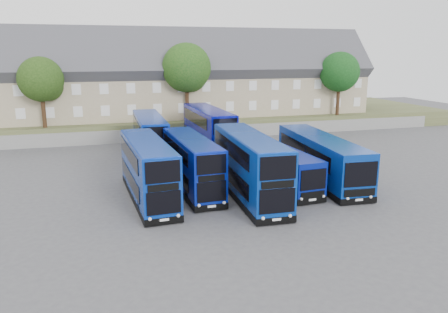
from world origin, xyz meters
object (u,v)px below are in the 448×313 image
coach_east_a (277,166)px  tree_east (340,73)px  dd_front_mid (192,165)px  tree_far (351,68)px  dd_front_left (148,171)px  tree_west (42,81)px  tree_mid (188,70)px

coach_east_a → tree_east: 27.59m
dd_front_mid → tree_far: 41.04m
dd_front_left → tree_far: size_ratio=1.21×
coach_east_a → tree_west: size_ratio=1.41×
tree_east → tree_far: bearing=49.4°
tree_east → dd_front_mid: bearing=-139.7°
dd_front_left → tree_west: bearing=108.3°
dd_front_left → tree_west: size_ratio=1.38×
coach_east_a → tree_west: bearing=128.3°
dd_front_left → tree_east: bearing=34.8°
tree_west → dd_front_left: bearing=-68.2°
dd_front_mid → tree_west: (-11.99, 20.38, 5.11)m
coach_east_a → tree_far: bearing=46.0°
dd_front_left → dd_front_mid: bearing=16.7°
coach_east_a → tree_mid: tree_mid is taller
dd_front_left → tree_mid: (7.37, 22.12, 6.04)m
tree_west → coach_east_a: bearing=-47.8°
coach_east_a → tree_mid: 22.33m
tree_west → tree_far: size_ratio=0.88×
dd_front_left → tree_far: bearing=37.1°
tree_east → dd_front_left: bearing=-141.7°
tree_west → tree_mid: size_ratio=0.83×
dd_front_left → tree_west: tree_west is taller
coach_east_a → tree_mid: size_ratio=1.17×
dd_front_mid → tree_east: 31.96m
dd_front_mid → tree_east: size_ratio=1.23×
dd_front_left → tree_far: (33.37, 28.62, 5.70)m
tree_west → tree_mid: 16.04m
tree_mid → tree_far: tree_mid is taller
tree_mid → tree_east: bearing=-1.4°
dd_front_mid → coach_east_a: dd_front_mid is taller
coach_east_a → tree_west: (-18.70, 20.65, 5.63)m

